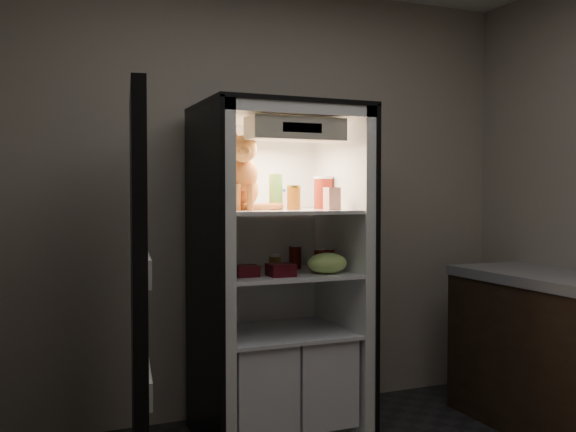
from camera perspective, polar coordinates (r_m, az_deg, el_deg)
name	(u,v)px	position (r m, az deg, el deg)	size (l,w,h in m)	color
room_shell	(416,128)	(2.42, 11.28, 7.64)	(3.60, 3.60, 3.60)	white
refrigerator	(277,297)	(3.69, -1.02, -7.19)	(0.90, 0.72, 1.88)	white
fridge_door	(139,295)	(3.04, -13.13, -6.88)	(0.19, 0.87, 1.85)	black
tabby_cat	(240,180)	(3.54, -4.27, 3.17)	(0.36, 0.43, 0.44)	#B34F16
parmesan_shaker	(276,192)	(3.61, -1.09, 2.16)	(0.08, 0.08, 0.20)	green
mayo_tub	(279,199)	(3.74, -0.85, 1.52)	(0.08, 0.08, 0.12)	white
salsa_jar	(294,198)	(3.59, 0.51, 1.65)	(0.08, 0.08, 0.14)	maroon
pepper_jar	(323,193)	(3.79, 3.16, 2.09)	(0.11, 0.11, 0.19)	maroon
cream_carton	(332,199)	(3.55, 3.93, 1.55)	(0.07, 0.07, 0.13)	white
soda_can_a	(295,257)	(3.76, 0.63, -3.69)	(0.07, 0.07, 0.14)	black
soda_can_b	(328,259)	(3.72, 3.60, -3.85)	(0.07, 0.07, 0.12)	black
soda_can_c	(320,260)	(3.69, 2.84, -3.90)	(0.07, 0.07, 0.12)	black
condiment_jar	(275,263)	(3.64, -1.18, -4.21)	(0.07, 0.07, 0.09)	brown
grape_bag	(327,263)	(3.55, 3.50, -4.20)	(0.23, 0.17, 0.12)	#84BA56
berry_box_left	(246,271)	(3.42, -3.75, -4.89)	(0.12, 0.12, 0.06)	#4C0C12
berry_box_right	(281,270)	(3.43, -0.66, -4.82)	(0.13, 0.13, 0.07)	#4C0C12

